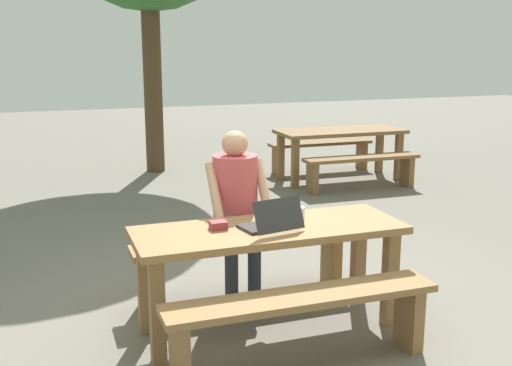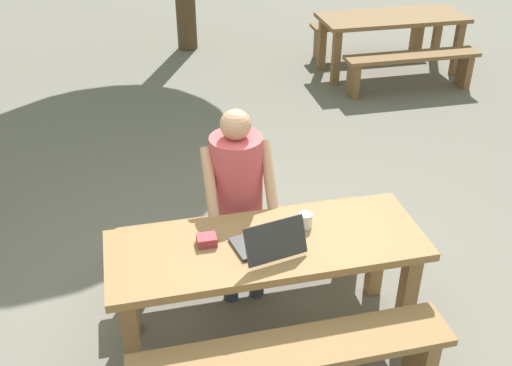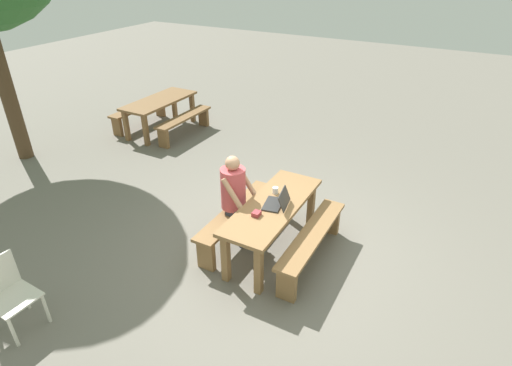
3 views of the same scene
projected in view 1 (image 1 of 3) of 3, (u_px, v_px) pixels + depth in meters
ground_plane at (269, 328)px, 4.39m from camera, size 30.00×30.00×0.00m
picnic_table_front at (269, 244)px, 4.25m from camera, size 1.83×0.66×0.74m
bench_near at (302, 313)px, 3.78m from camera, size 1.72×0.30×0.48m
bench_far at (243, 254)px, 4.83m from camera, size 1.72×0.30×0.48m
laptop at (272, 222)px, 4.15m from camera, size 0.41×0.36×0.23m
small_pouch at (218, 225)px, 4.16m from camera, size 0.11×0.09×0.05m
coffee_mug at (299, 213)px, 4.38m from camera, size 0.08×0.08×0.09m
person_seated at (237, 202)px, 4.69m from camera, size 0.45×0.43×1.32m
picnic_table_mid at (340, 138)px, 8.91m from camera, size 1.81×0.77×0.73m
bench_mid_south at (361, 165)px, 8.37m from camera, size 1.63×0.32×0.46m
bench_mid_north at (321, 149)px, 9.57m from camera, size 1.63×0.32×0.46m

